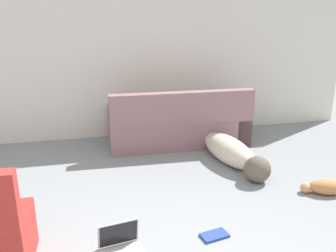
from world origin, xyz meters
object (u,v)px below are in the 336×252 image
at_px(dog, 233,153).
at_px(laptop_open, 120,242).
at_px(cat, 324,187).
at_px(book_blue, 214,235).
at_px(couch, 178,126).

distance_m(dog, laptop_open, 2.09).
height_order(cat, book_blue, cat).
bearing_deg(book_blue, laptop_open, -179.61).
height_order(dog, book_blue, dog).
bearing_deg(book_blue, cat, 19.18).
xyz_separation_m(dog, book_blue, (-0.73, -1.40, -0.15)).
bearing_deg(laptop_open, cat, 2.19).
distance_m(couch, book_blue, 2.31).
relative_size(laptop_open, book_blue, 1.47).
bearing_deg(dog, laptop_open, -59.15).
relative_size(couch, cat, 3.75).
bearing_deg(book_blue, dog, 62.49).
xyz_separation_m(cat, laptop_open, (-2.22, -0.49, -0.00)).
distance_m(cat, laptop_open, 2.27).
distance_m(dog, cat, 1.13).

